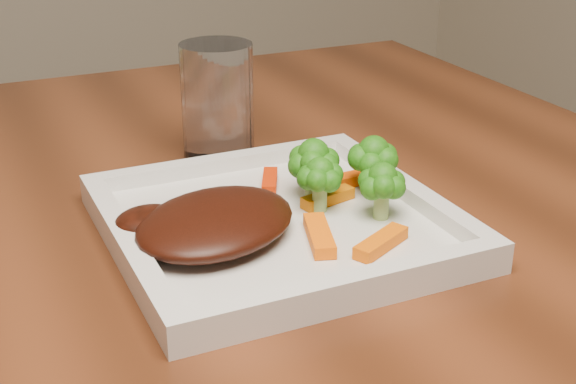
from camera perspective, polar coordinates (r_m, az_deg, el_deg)
name	(u,v)px	position (r m, az deg, el deg)	size (l,w,h in m)	color
plate	(277,228)	(0.67, -0.78, -2.58)	(0.27, 0.27, 0.01)	silver
steak	(216,222)	(0.63, -5.17, -2.15)	(0.14, 0.11, 0.03)	#340F07
broccoli_0	(314,161)	(0.70, 1.83, 2.23)	(0.05, 0.05, 0.07)	#366D12
broccoli_1	(373,161)	(0.71, 6.09, 2.20)	(0.05, 0.05, 0.06)	#186911
broccoli_2	(382,185)	(0.66, 6.72, 0.47)	(0.05, 0.05, 0.06)	#185D0F
broccoli_3	(320,177)	(0.67, 2.29, 1.06)	(0.05, 0.05, 0.06)	#366B11
carrot_0	(381,243)	(0.62, 6.63, -3.59)	(0.06, 0.02, 0.01)	#ED5F03
carrot_2	(319,235)	(0.63, 2.24, -3.09)	(0.06, 0.02, 0.01)	#FF6104
carrot_3	(354,179)	(0.74, 4.70, 0.96)	(0.06, 0.02, 0.01)	#FF4F04
carrot_4	(270,181)	(0.73, -1.31, 0.76)	(0.05, 0.01, 0.01)	red
carrot_6	(328,198)	(0.70, 2.85, -0.41)	(0.05, 0.01, 0.01)	#CA6003
drinking_glass	(218,102)	(0.82, -5.03, 6.37)	(0.07, 0.07, 0.12)	silver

